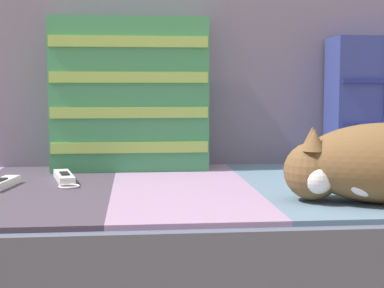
% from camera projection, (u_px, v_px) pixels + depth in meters
% --- Properties ---
extents(couch, '(2.03, 0.92, 0.40)m').
position_uv_depth(couch, '(245.00, 263.00, 1.44)').
color(couch, brown).
rests_on(couch, ground_plane).
extents(sofa_backrest, '(1.99, 0.14, 0.53)m').
position_uv_depth(sofa_backrest, '(223.00, 75.00, 1.78)').
color(sofa_backrest, slate).
rests_on(sofa_backrest, couch).
extents(throw_pillow_striped, '(0.42, 0.14, 0.41)m').
position_uv_depth(throw_pillow_striped, '(130.00, 95.00, 1.61)').
color(throw_pillow_striped, '#3D8956').
rests_on(throw_pillow_striped, couch).
extents(sleeping_cat, '(0.41, 0.25, 0.16)m').
position_uv_depth(sleeping_cat, '(376.00, 165.00, 1.15)').
color(sleeping_cat, brown).
rests_on(sleeping_cat, couch).
extents(game_remote_near, '(0.09, 0.21, 0.02)m').
position_uv_depth(game_remote_near, '(64.00, 178.00, 1.42)').
color(game_remote_near, white).
rests_on(game_remote_near, couch).
extents(game_remote_far, '(0.07, 0.20, 0.02)m').
position_uv_depth(game_remote_far, '(0.00, 184.00, 1.32)').
color(game_remote_far, white).
rests_on(game_remote_far, couch).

